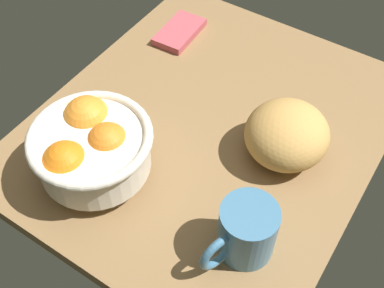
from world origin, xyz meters
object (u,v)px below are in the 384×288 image
object	(u,v)px
fruit_bowl	(91,147)
bread_loaf	(287,134)
mug	(245,232)
napkin_folded	(179,32)

from	to	relation	value
fruit_bowl	bread_loaf	bearing A→B (deg)	130.32
fruit_bowl	mug	xyz separation A→B (cm)	(-1.15, 27.45, -1.71)
fruit_bowl	bread_loaf	world-z (taller)	fruit_bowl
bread_loaf	napkin_folded	bearing A→B (deg)	-116.94
fruit_bowl	mug	world-z (taller)	fruit_bowl
fruit_bowl	napkin_folded	world-z (taller)	fruit_bowl
bread_loaf	mug	world-z (taller)	bread_loaf
bread_loaf	mug	xyz separation A→B (cm)	(19.52, 3.10, -0.13)
fruit_bowl	mug	bearing A→B (deg)	92.40
napkin_folded	mug	size ratio (longest dim) A/B	0.94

